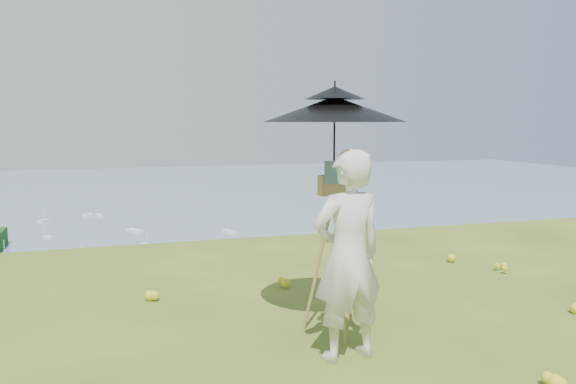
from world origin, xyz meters
name	(u,v)px	position (x,y,z in m)	size (l,w,h in m)	color
bay_water	(125,209)	(0.00, 240.00, -34.00)	(700.00, 700.00, 0.00)	slate
slope_trees	(176,370)	(0.00, 35.00, -15.00)	(110.00, 50.00, 6.00)	#1D4A16
harbor_town	(148,349)	(0.00, 75.00, -29.50)	(110.00, 22.00, 5.00)	silver
moored_boats	(85,251)	(-12.50, 161.00, -33.65)	(140.00, 140.00, 0.70)	white
painter	(348,256)	(-1.64, 1.70, 0.92)	(0.67, 0.44, 1.83)	beige
field_easel	(334,248)	(-1.52, 2.30, 0.85)	(0.64, 0.64, 1.70)	olive
sun_umbrella	(334,137)	(-1.52, 2.33, 1.92)	(1.36, 1.36, 1.05)	black
painter_cap	(349,155)	(-1.64, 1.70, 1.78)	(0.19, 0.23, 0.10)	#DE7A7E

